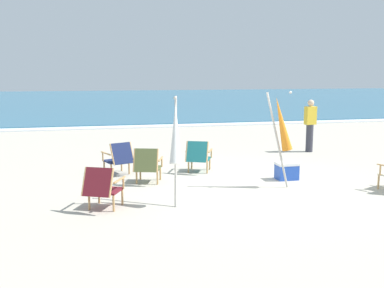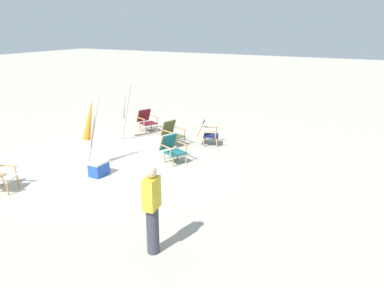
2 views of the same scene
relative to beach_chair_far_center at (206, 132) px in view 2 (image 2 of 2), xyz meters
name	(u,v)px [view 2 (image 2 of 2)]	position (x,y,z in m)	size (l,w,h in m)	color
ground_plane	(116,161)	(2.67, -1.66, -0.43)	(80.00, 80.00, 0.00)	#B7AF9E
beach_chair_far_center	(206,132)	(0.00, 0.00, 0.00)	(0.79, 0.87, 0.81)	#19234C
beach_chair_back_right	(146,120)	(-0.48, -2.76, 0.00)	(0.82, 0.89, 0.80)	maroon
beach_chair_mid_center	(172,132)	(0.56, -1.00, 0.00)	(0.75, 0.82, 0.81)	#515B33
beach_chair_back_left	(172,148)	(1.93, -0.17, 0.00)	(0.81, 0.89, 0.80)	#196066
umbrella_furled_white	(124,102)	(0.88, -2.68, 0.91)	(0.33, 0.71, 2.05)	#B7B2A8
umbrella_furled_orange	(90,120)	(3.32, -1.94, 0.93)	(0.59, 0.40, 2.08)	#B7B2A8
person_near_chairs	(152,209)	(6.02, 1.93, 0.41)	(0.36, 0.24, 1.63)	#383842
cooler_box	(99,168)	(3.76, -1.33, -0.23)	(0.49, 0.35, 0.40)	blue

